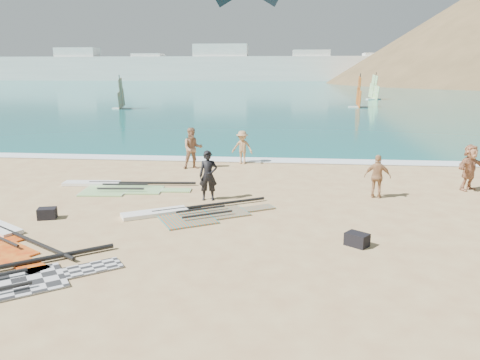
# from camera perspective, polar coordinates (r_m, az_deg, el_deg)

# --- Properties ---
(ground) EXTENTS (300.00, 300.00, 0.00)m
(ground) POSITION_cam_1_polar(r_m,az_deg,el_deg) (11.95, -6.34, -9.09)
(ground) COLOR tan
(ground) RESTS_ON ground
(sea) EXTENTS (300.00, 240.00, 0.06)m
(sea) POSITION_cam_1_polar(r_m,az_deg,el_deg) (142.86, 4.80, 11.73)
(sea) COLOR #0D5D59
(sea) RESTS_ON ground
(surf_line) EXTENTS (300.00, 1.20, 0.04)m
(surf_line) POSITION_cam_1_polar(r_m,az_deg,el_deg) (23.64, -0.22, 2.41)
(surf_line) COLOR white
(surf_line) RESTS_ON ground
(far_town) EXTENTS (160.00, 8.00, 12.00)m
(far_town) POSITION_cam_1_polar(r_m,az_deg,el_deg) (161.79, -0.79, 13.58)
(far_town) COLOR white
(far_town) RESTS_ON ground
(rig_green) EXTENTS (5.30, 2.14, 0.20)m
(rig_green) POSITION_cam_1_polar(r_m,az_deg,el_deg) (18.89, -15.04, -0.79)
(rig_green) COLOR #55BE23
(rig_green) RESTS_ON ground
(rig_orange) EXTENTS (4.87, 3.43, 0.19)m
(rig_orange) POSITION_cam_1_polar(r_m,az_deg,el_deg) (15.05, -6.37, -4.06)
(rig_orange) COLOR #F0571A
(rig_orange) RESTS_ON ground
(gear_bag_near) EXTENTS (0.62, 0.52, 0.34)m
(gear_bag_near) POSITION_cam_1_polar(r_m,az_deg,el_deg) (15.73, -22.45, -3.79)
(gear_bag_near) COLOR black
(gear_bag_near) RESTS_ON ground
(gear_bag_far) EXTENTS (0.70, 0.67, 0.34)m
(gear_bag_far) POSITION_cam_1_polar(r_m,az_deg,el_deg) (12.79, 14.08, -7.04)
(gear_bag_far) COLOR black
(gear_bag_far) RESTS_ON ground
(person_wetsuit) EXTENTS (0.69, 0.50, 1.77)m
(person_wetsuit) POSITION_cam_1_polar(r_m,az_deg,el_deg) (16.43, -3.89, 0.54)
(person_wetsuit) COLOR black
(person_wetsuit) RESTS_ON ground
(beachgoer_left) EXTENTS (1.10, 0.97, 1.91)m
(beachgoer_left) POSITION_cam_1_polar(r_m,az_deg,el_deg) (21.66, -5.80, 3.87)
(beachgoer_left) COLOR #A27352
(beachgoer_left) RESTS_ON ground
(beachgoer_mid) EXTENTS (1.15, 0.81, 1.61)m
(beachgoer_mid) POSITION_cam_1_polar(r_m,az_deg,el_deg) (22.69, 0.27, 4.00)
(beachgoer_mid) COLOR #A97E54
(beachgoer_mid) RESTS_ON ground
(beachgoer_back) EXTENTS (0.98, 0.57, 1.57)m
(beachgoer_back) POSITION_cam_1_polar(r_m,az_deg,el_deg) (17.41, 16.42, 0.40)
(beachgoer_back) COLOR #AA794E
(beachgoer_back) RESTS_ON ground
(beachgoer_right) EXTENTS (1.64, 1.38, 1.77)m
(beachgoer_right) POSITION_cam_1_polar(r_m,az_deg,el_deg) (19.79, 26.21, 1.39)
(beachgoer_right) COLOR #B27652
(beachgoer_right) RESTS_ON ground
(windsurfer_left) EXTENTS (2.11, 2.55, 3.80)m
(windsurfer_left) POSITION_cam_1_polar(r_m,az_deg,el_deg) (54.35, -14.28, 9.57)
(windsurfer_left) COLOR white
(windsurfer_left) RESTS_ON ground
(windsurfer_centre) EXTENTS (2.18, 2.64, 3.94)m
(windsurfer_centre) POSITION_cam_1_polar(r_m,az_deg,el_deg) (56.44, 14.26, 9.74)
(windsurfer_centre) COLOR white
(windsurfer_centre) RESTS_ON ground
(windsurfer_right) EXTENTS (2.21, 2.42, 3.91)m
(windsurfer_right) POSITION_cam_1_polar(r_m,az_deg,el_deg) (71.12, 16.01, 10.35)
(windsurfer_right) COLOR white
(windsurfer_right) RESTS_ON ground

